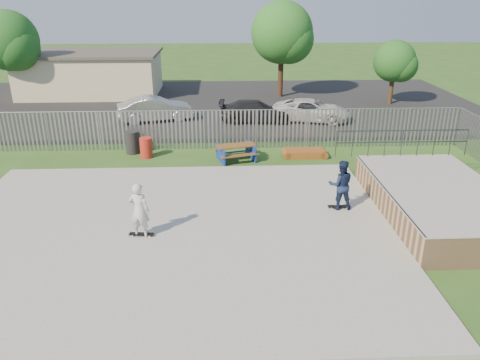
{
  "coord_description": "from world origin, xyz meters",
  "views": [
    {
      "loc": [
        1.78,
        -13.77,
        7.54
      ],
      "look_at": [
        2.48,
        2.0,
        1.1
      ],
      "focal_mm": 35.0,
      "sensor_mm": 36.0,
      "label": 1
    }
  ],
  "objects_px": {
    "car_dark": "(255,111)",
    "skater_white": "(139,210)",
    "picnic_table": "(236,153)",
    "car_white": "(311,110)",
    "trash_bin_grey": "(132,142)",
    "tree_right": "(394,61)",
    "funbox": "(305,153)",
    "tree_left": "(8,41)",
    "car_silver": "(155,109)",
    "skater_navy": "(341,185)",
    "trash_bin_red": "(146,148)",
    "tree_mid": "(282,33)"
  },
  "relations": [
    {
      "from": "tree_right",
      "to": "car_dark",
      "type": "bearing_deg",
      "value": -155.69
    },
    {
      "from": "tree_mid",
      "to": "skater_white",
      "type": "bearing_deg",
      "value": -108.36
    },
    {
      "from": "car_white",
      "to": "picnic_table",
      "type": "bearing_deg",
      "value": 159.49
    },
    {
      "from": "skater_navy",
      "to": "skater_white",
      "type": "distance_m",
      "value": 7.11
    },
    {
      "from": "tree_left",
      "to": "skater_white",
      "type": "distance_m",
      "value": 24.05
    },
    {
      "from": "funbox",
      "to": "skater_white",
      "type": "xyz_separation_m",
      "value": [
        -6.68,
        -7.86,
        0.89
      ]
    },
    {
      "from": "car_silver",
      "to": "car_white",
      "type": "relative_size",
      "value": 0.96
    },
    {
      "from": "car_white",
      "to": "skater_navy",
      "type": "bearing_deg",
      "value": -171.54
    },
    {
      "from": "trash_bin_grey",
      "to": "tree_left",
      "type": "height_order",
      "value": "tree_left"
    },
    {
      "from": "car_dark",
      "to": "tree_mid",
      "type": "height_order",
      "value": "tree_mid"
    },
    {
      "from": "tree_right",
      "to": "trash_bin_red",
      "type": "bearing_deg",
      "value": -145.43
    },
    {
      "from": "car_silver",
      "to": "car_white",
      "type": "bearing_deg",
      "value": -107.46
    },
    {
      "from": "trash_bin_grey",
      "to": "tree_left",
      "type": "bearing_deg",
      "value": 130.57
    },
    {
      "from": "car_silver",
      "to": "car_dark",
      "type": "distance_m",
      "value": 6.15
    },
    {
      "from": "picnic_table",
      "to": "trash_bin_grey",
      "type": "height_order",
      "value": "trash_bin_grey"
    },
    {
      "from": "trash_bin_grey",
      "to": "car_dark",
      "type": "distance_m",
      "value": 8.63
    },
    {
      "from": "trash_bin_grey",
      "to": "tree_left",
      "type": "relative_size",
      "value": 0.18
    },
    {
      "from": "car_white",
      "to": "tree_mid",
      "type": "relative_size",
      "value": 0.68
    },
    {
      "from": "car_silver",
      "to": "tree_right",
      "type": "bearing_deg",
      "value": -90.92
    },
    {
      "from": "tree_mid",
      "to": "car_dark",
      "type": "bearing_deg",
      "value": -108.43
    },
    {
      "from": "funbox",
      "to": "trash_bin_grey",
      "type": "height_order",
      "value": "trash_bin_grey"
    },
    {
      "from": "funbox",
      "to": "trash_bin_grey",
      "type": "xyz_separation_m",
      "value": [
        -8.42,
        0.94,
        0.38
      ]
    },
    {
      "from": "skater_navy",
      "to": "skater_white",
      "type": "relative_size",
      "value": 1.0
    },
    {
      "from": "car_silver",
      "to": "car_dark",
      "type": "height_order",
      "value": "car_silver"
    },
    {
      "from": "tree_left",
      "to": "skater_navy",
      "type": "bearing_deg",
      "value": -45.15
    },
    {
      "from": "car_white",
      "to": "skater_navy",
      "type": "xyz_separation_m",
      "value": [
        -1.33,
        -12.71,
        0.39
      ]
    },
    {
      "from": "tree_left",
      "to": "tree_mid",
      "type": "height_order",
      "value": "tree_mid"
    },
    {
      "from": "tree_left",
      "to": "car_silver",
      "type": "bearing_deg",
      "value": -28.6
    },
    {
      "from": "tree_left",
      "to": "skater_white",
      "type": "height_order",
      "value": "tree_left"
    },
    {
      "from": "funbox",
      "to": "tree_left",
      "type": "distance_m",
      "value": 22.93
    },
    {
      "from": "trash_bin_red",
      "to": "trash_bin_grey",
      "type": "height_order",
      "value": "trash_bin_grey"
    },
    {
      "from": "tree_mid",
      "to": "funbox",
      "type": "bearing_deg",
      "value": -92.13
    },
    {
      "from": "trash_bin_red",
      "to": "tree_mid",
      "type": "relative_size",
      "value": 0.14
    },
    {
      "from": "car_white",
      "to": "tree_left",
      "type": "height_order",
      "value": "tree_left"
    },
    {
      "from": "skater_white",
      "to": "picnic_table",
      "type": "bearing_deg",
      "value": -98.93
    },
    {
      "from": "funbox",
      "to": "car_silver",
      "type": "height_order",
      "value": "car_silver"
    },
    {
      "from": "trash_bin_red",
      "to": "trash_bin_grey",
      "type": "relative_size",
      "value": 0.88
    },
    {
      "from": "car_silver",
      "to": "tree_mid",
      "type": "bearing_deg",
      "value": -66.54
    },
    {
      "from": "trash_bin_grey",
      "to": "tree_right",
      "type": "height_order",
      "value": "tree_right"
    },
    {
      "from": "funbox",
      "to": "car_white",
      "type": "bearing_deg",
      "value": 77.51
    },
    {
      "from": "picnic_table",
      "to": "car_white",
      "type": "distance_m",
      "value": 8.53
    },
    {
      "from": "picnic_table",
      "to": "trash_bin_grey",
      "type": "relative_size",
      "value": 1.92
    },
    {
      "from": "car_silver",
      "to": "skater_navy",
      "type": "bearing_deg",
      "value": -162.87
    },
    {
      "from": "trash_bin_red",
      "to": "tree_left",
      "type": "distance_m",
      "value": 17.05
    },
    {
      "from": "picnic_table",
      "to": "trash_bin_grey",
      "type": "distance_m",
      "value": 5.24
    },
    {
      "from": "trash_bin_red",
      "to": "car_silver",
      "type": "distance_m",
      "value": 6.8
    },
    {
      "from": "car_dark",
      "to": "skater_navy",
      "type": "relative_size",
      "value": 2.42
    },
    {
      "from": "funbox",
      "to": "trash_bin_red",
      "type": "relative_size",
      "value": 1.85
    },
    {
      "from": "car_dark",
      "to": "skater_white",
      "type": "xyz_separation_m",
      "value": [
        -4.78,
        -14.44,
        0.4
      ]
    },
    {
      "from": "car_dark",
      "to": "skater_white",
      "type": "distance_m",
      "value": 15.22
    }
  ]
}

